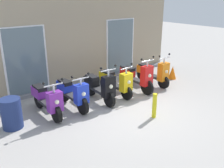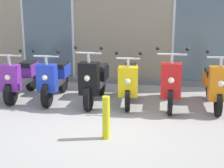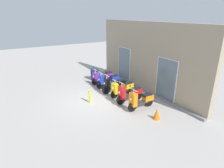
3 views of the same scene
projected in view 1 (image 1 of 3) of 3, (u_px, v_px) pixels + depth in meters
name	position (u px, v px, depth m)	size (l,w,h in m)	color
ground_plane	(134.00, 111.00, 7.22)	(40.00, 40.00, 0.00)	#A8A39E
storefront_facade	(76.00, 31.00, 8.90)	(9.00, 0.50, 4.04)	gray
scooter_purple	(47.00, 100.00, 6.88)	(0.58, 1.65, 1.17)	black
scooter_blue	(72.00, 93.00, 7.31)	(0.58, 1.66, 1.18)	black
scooter_black	(100.00, 87.00, 7.74)	(0.57, 1.64, 1.28)	black
scooter_yellow	(116.00, 81.00, 8.22)	(0.52, 1.56, 1.18)	black
scooter_red	(137.00, 76.00, 8.62)	(0.61, 1.64, 1.30)	black
scooter_orange	(153.00, 72.00, 9.18)	(0.59, 1.55, 1.25)	black
trash_bin	(11.00, 113.00, 6.22)	(0.51, 0.51, 0.79)	navy
traffic_cone	(172.00, 72.00, 9.93)	(0.32, 0.32, 0.52)	orange
curb_bollard	(154.00, 106.00, 6.76)	(0.12, 0.12, 0.70)	yellow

